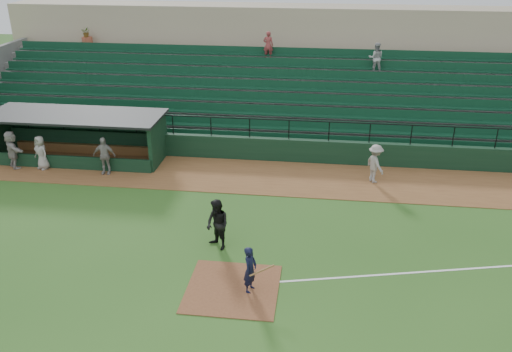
# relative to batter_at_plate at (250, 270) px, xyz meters

# --- Properties ---
(ground) EXTENTS (90.00, 90.00, 0.00)m
(ground) POSITION_rel_batter_at_plate_xyz_m (-0.59, 1.02, -0.81)
(ground) COLOR #2A551B
(ground) RESTS_ON ground
(warning_track) EXTENTS (40.00, 4.00, 0.03)m
(warning_track) POSITION_rel_batter_at_plate_xyz_m (-0.59, 9.02, -0.80)
(warning_track) COLOR brown
(warning_track) RESTS_ON ground
(home_plate_dirt) EXTENTS (3.00, 3.00, 0.03)m
(home_plate_dirt) POSITION_rel_batter_at_plate_xyz_m (-0.59, 0.02, -0.80)
(home_plate_dirt) COLOR brown
(home_plate_dirt) RESTS_ON ground
(foul_line) EXTENTS (17.49, 4.44, 0.01)m
(foul_line) POSITION_rel_batter_at_plate_xyz_m (7.41, 2.22, -0.81)
(foul_line) COLOR white
(foul_line) RESTS_ON ground
(stadium_structure) EXTENTS (38.00, 13.08, 6.40)m
(stadium_structure) POSITION_rel_batter_at_plate_xyz_m (-0.59, 17.48, 1.49)
(stadium_structure) COLOR black
(stadium_structure) RESTS_ON ground
(dugout) EXTENTS (8.90, 3.20, 2.42)m
(dugout) POSITION_rel_batter_at_plate_xyz_m (-10.34, 10.58, 0.52)
(dugout) COLOR black
(dugout) RESTS_ON ground
(batter_at_plate) EXTENTS (1.06, 0.71, 1.63)m
(batter_at_plate) POSITION_rel_batter_at_plate_xyz_m (0.00, 0.00, 0.00)
(batter_at_plate) COLOR black
(batter_at_plate) RESTS_ON ground
(umpire) EXTENTS (1.20, 1.17, 1.94)m
(umpire) POSITION_rel_batter_at_plate_xyz_m (-1.56, 2.48, 0.16)
(umpire) COLOR black
(umpire) RESTS_ON ground
(runner) EXTENTS (1.17, 1.37, 1.84)m
(runner) POSITION_rel_batter_at_plate_xyz_m (4.59, 9.13, 0.13)
(runner) COLOR gray
(runner) RESTS_ON warning_track
(dugout_player_a) EXTENTS (1.11, 0.53, 1.85)m
(dugout_player_a) POSITION_rel_batter_at_plate_xyz_m (-8.27, 8.45, 0.14)
(dugout_player_a) COLOR gray
(dugout_player_a) RESTS_ON warning_track
(dugout_player_b) EXTENTS (0.99, 0.86, 1.70)m
(dugout_player_b) POSITION_rel_batter_at_plate_xyz_m (-11.58, 8.61, 0.07)
(dugout_player_b) COLOR #A19D97
(dugout_player_b) RESTS_ON warning_track
(dugout_player_c) EXTENTS (1.70, 1.60, 1.91)m
(dugout_player_c) POSITION_rel_batter_at_plate_xyz_m (-13.06, 8.58, 0.17)
(dugout_player_c) COLOR #A19B96
(dugout_player_c) RESTS_ON warning_track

